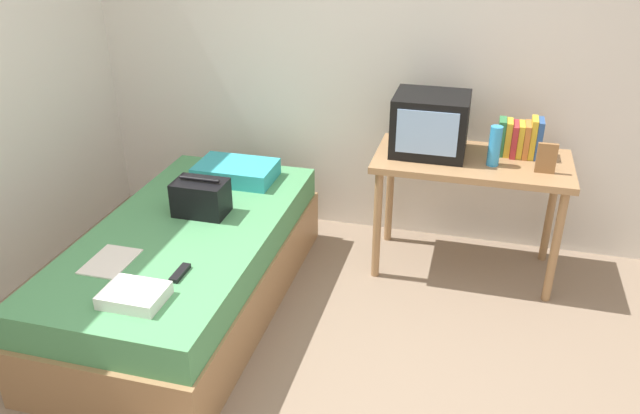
# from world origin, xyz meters

# --- Properties ---
(wall_back) EXTENTS (5.20, 0.10, 2.60)m
(wall_back) POSITION_xyz_m (0.00, 2.00, 1.30)
(wall_back) COLOR silver
(wall_back) RESTS_ON ground
(bed) EXTENTS (1.00, 2.00, 0.52)m
(bed) POSITION_xyz_m (-0.82, 0.71, 0.26)
(bed) COLOR #9E754C
(bed) RESTS_ON ground
(desk) EXTENTS (1.16, 0.60, 0.76)m
(desk) POSITION_xyz_m (0.68, 1.55, 0.66)
(desk) COLOR #9E754C
(desk) RESTS_ON ground
(tv) EXTENTS (0.44, 0.39, 0.36)m
(tv) POSITION_xyz_m (0.41, 1.58, 0.94)
(tv) COLOR black
(tv) RESTS_ON desk
(water_bottle) EXTENTS (0.07, 0.07, 0.24)m
(water_bottle) POSITION_xyz_m (0.80, 1.48, 0.88)
(water_bottle) COLOR #3399DB
(water_bottle) RESTS_ON desk
(book_row) EXTENTS (0.25, 0.17, 0.24)m
(book_row) POSITION_xyz_m (0.94, 1.67, 0.87)
(book_row) COLOR #337F47
(book_row) RESTS_ON desk
(picture_frame) EXTENTS (0.11, 0.02, 0.18)m
(picture_frame) POSITION_xyz_m (1.08, 1.44, 0.85)
(picture_frame) COLOR olive
(picture_frame) RESTS_ON desk
(pillow) EXTENTS (0.50, 0.33, 0.11)m
(pillow) POSITION_xyz_m (-0.78, 1.39, 0.58)
(pillow) COLOR #33A8B7
(pillow) RESTS_ON bed
(handbag) EXTENTS (0.30, 0.20, 0.22)m
(handbag) POSITION_xyz_m (-0.80, 0.89, 0.62)
(handbag) COLOR black
(handbag) RESTS_ON bed
(magazine) EXTENTS (0.21, 0.29, 0.01)m
(magazine) POSITION_xyz_m (-1.02, 0.28, 0.53)
(magazine) COLOR white
(magazine) RESTS_ON bed
(remote_dark) EXTENTS (0.04, 0.16, 0.02)m
(remote_dark) POSITION_xyz_m (-0.63, 0.26, 0.53)
(remote_dark) COLOR black
(remote_dark) RESTS_ON bed
(folded_towel) EXTENTS (0.28, 0.22, 0.06)m
(folded_towel) POSITION_xyz_m (-0.73, 0.01, 0.55)
(folded_towel) COLOR white
(folded_towel) RESTS_ON bed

